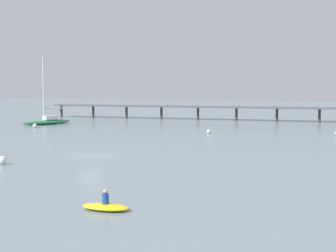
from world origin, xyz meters
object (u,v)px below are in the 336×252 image
mooring_buoy_mid (35,126)px  dinghy_yellow (105,206)px  pier (309,105)px  sailboat_green (47,121)px  mooring_buoy_near (209,131)px  mooring_buoy_outer (2,160)px

mooring_buoy_mid → dinghy_yellow: bearing=-48.0°
dinghy_yellow → pier: bearing=88.2°
sailboat_green → mooring_buoy_near: bearing=-8.4°
sailboat_green → mooring_buoy_near: sailboat_green is taller
sailboat_green → mooring_buoy_outer: bearing=-57.8°
dinghy_yellow → mooring_buoy_outer: (-15.92, 9.96, 0.15)m
dinghy_yellow → mooring_buoy_mid: dinghy_yellow is taller
sailboat_green → mooring_buoy_outer: 45.22m
mooring_buoy_outer → mooring_buoy_mid: (-21.62, 31.70, -0.01)m
mooring_buoy_near → mooring_buoy_mid: mooring_buoy_mid is taller
pier → mooring_buoy_near: 31.25m
sailboat_green → dinghy_yellow: (40.04, -48.22, -0.50)m
pier → mooring_buoy_outer: pier is taller
pier → sailboat_green: (-42.31, -24.57, -2.59)m
dinghy_yellow → mooring_buoy_mid: (-37.54, 41.66, 0.14)m
mooring_buoy_outer → mooring_buoy_mid: bearing=124.3°
mooring_buoy_outer → mooring_buoy_near: (7.62, 33.58, -0.07)m
pier → mooring_buoy_outer: (-18.20, -62.83, -2.94)m
pier → dinghy_yellow: 72.89m
mooring_buoy_outer → dinghy_yellow: bearing=-32.0°
sailboat_green → dinghy_yellow: 62.68m
mooring_buoy_outer → mooring_buoy_near: 34.43m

